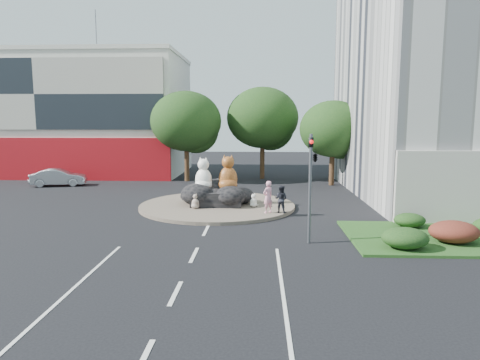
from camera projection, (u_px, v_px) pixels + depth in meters
The scene contains 21 objects.
ground at pixel (194, 255), 17.88m from camera, with size 120.00×120.00×0.00m, color black.
roundabout_island at pixel (217, 206), 27.76m from camera, with size 10.00×10.00×0.20m, color brown.
rock_plinth at pixel (217, 197), 27.68m from camera, with size 3.20×2.60×0.90m, color black, non-canonical shape.
shophouse_block at pixel (65, 115), 45.44m from camera, with size 25.20×12.30×17.40m.
grass_verge at pixel (454, 238), 20.30m from camera, with size 10.00×6.00×0.12m, color #204517.
tree_left at pixel (187, 124), 39.16m from camera, with size 6.46×6.46×8.27m.
tree_mid at pixel (263, 121), 40.78m from camera, with size 6.84×6.84×8.76m.
tree_right at pixel (333, 132), 36.68m from camera, with size 5.70×5.70×7.30m.
hedge_near_green at pixel (405, 238), 18.39m from camera, with size 2.00×1.60×0.90m, color black.
hedge_red at pixel (454, 232), 19.26m from camera, with size 2.20×1.76×0.99m, color #4F1F15.
hedge_back_green at pixel (410, 220), 22.09m from camera, with size 1.60×1.28×0.72m, color black.
traffic_light at pixel (313, 165), 19.13m from camera, with size 0.44×1.24×5.00m.
street_lamp at pixel (435, 139), 24.59m from camera, with size 2.34×0.22×8.06m.
cat_white at pixel (203, 174), 27.48m from camera, with size 1.30×1.12×2.16m, color white, non-canonical shape.
cat_tabby at pixel (228, 173), 27.55m from camera, with size 1.39×1.21×2.32m, color #B67525, non-canonical shape.
kitten_calico at pixel (195, 201), 26.35m from camera, with size 0.57×0.50×0.96m, color silver, non-canonical shape.
kitten_white at pixel (254, 200), 26.82m from camera, with size 0.52×0.45×0.87m, color silver, non-canonical shape.
pedestrian_pink at pixel (268, 197), 25.04m from camera, with size 0.69×0.45×1.89m, color pink.
pedestrian_dark at pixel (281, 199), 25.09m from camera, with size 0.79×0.61×1.62m, color #212229.
parked_car at pixel (59, 177), 36.72m from camera, with size 1.57×4.50×1.48m, color #ACAFB4.
litter_bin at pixel (402, 238), 18.77m from camera, with size 0.55×0.55×0.66m, color black.
Camera 1 is at (2.70, -17.17, 5.58)m, focal length 32.00 mm.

